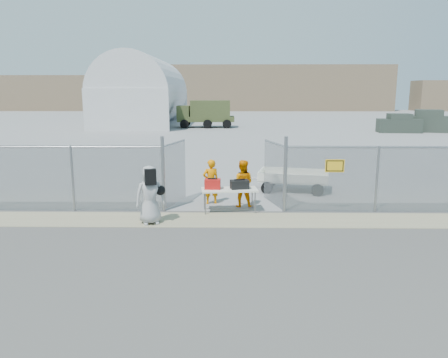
{
  "coord_description": "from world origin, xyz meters",
  "views": [
    {
      "loc": [
        0.2,
        -12.03,
        3.93
      ],
      "look_at": [
        0.0,
        2.0,
        1.1
      ],
      "focal_mm": 35.0,
      "sensor_mm": 36.0,
      "label": 1
    }
  ],
  "objects_px": {
    "visitor": "(150,195)",
    "security_worker_right": "(242,184)",
    "security_worker_left": "(211,182)",
    "folding_table": "(229,200)",
    "utility_trailer": "(294,180)"
  },
  "relations": [
    {
      "from": "security_worker_left",
      "to": "security_worker_right",
      "type": "height_order",
      "value": "security_worker_right"
    },
    {
      "from": "folding_table",
      "to": "security_worker_right",
      "type": "xyz_separation_m",
      "value": [
        0.44,
        0.6,
        0.43
      ]
    },
    {
      "from": "visitor",
      "to": "security_worker_right",
      "type": "bearing_deg",
      "value": 16.39
    },
    {
      "from": "security_worker_left",
      "to": "utility_trailer",
      "type": "bearing_deg",
      "value": -162.59
    },
    {
      "from": "folding_table",
      "to": "security_worker_left",
      "type": "height_order",
      "value": "security_worker_left"
    },
    {
      "from": "folding_table",
      "to": "security_worker_right",
      "type": "height_order",
      "value": "security_worker_right"
    },
    {
      "from": "security_worker_left",
      "to": "security_worker_right",
      "type": "xyz_separation_m",
      "value": [
        1.09,
        -0.42,
        0.02
      ]
    },
    {
      "from": "security_worker_right",
      "to": "utility_trailer",
      "type": "distance_m",
      "value": 3.35
    },
    {
      "from": "security_worker_right",
      "to": "visitor",
      "type": "bearing_deg",
      "value": 42.36
    },
    {
      "from": "folding_table",
      "to": "security_worker_right",
      "type": "bearing_deg",
      "value": 47.88
    },
    {
      "from": "utility_trailer",
      "to": "security_worker_left",
      "type": "bearing_deg",
      "value": -134.1
    },
    {
      "from": "folding_table",
      "to": "security_worker_left",
      "type": "relative_size",
      "value": 1.14
    },
    {
      "from": "security_worker_right",
      "to": "visitor",
      "type": "height_order",
      "value": "visitor"
    },
    {
      "from": "utility_trailer",
      "to": "security_worker_right",
      "type": "bearing_deg",
      "value": -117.46
    },
    {
      "from": "visitor",
      "to": "utility_trailer",
      "type": "height_order",
      "value": "visitor"
    }
  ]
}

